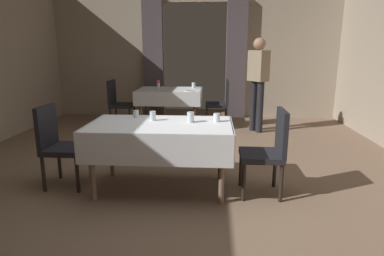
{
  "coord_description": "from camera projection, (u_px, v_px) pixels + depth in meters",
  "views": [
    {
      "loc": [
        0.43,
        -3.37,
        1.55
      ],
      "look_at": [
        0.17,
        0.62,
        0.57
      ],
      "focal_mm": 30.88,
      "sensor_mm": 36.0,
      "label": 1
    }
  ],
  "objects": [
    {
      "name": "wall_back",
      "position": [
        195.0,
        49.0,
        7.35
      ],
      "size": [
        6.4,
        0.27,
        3.0
      ],
      "color": "gray",
      "rests_on": "ground"
    },
    {
      "name": "chair_mid_right",
      "position": [
        269.0,
        148.0,
        3.48
      ],
      "size": [
        0.44,
        0.44,
        0.93
      ],
      "color": "black",
      "rests_on": "ground"
    },
    {
      "name": "glass_mid_b",
      "position": [
        191.0,
        117.0,
        3.61
      ],
      "size": [
        0.08,
        0.08,
        0.12
      ],
      "primitive_type": "cylinder",
      "color": "silver",
      "rests_on": "dining_table_mid"
    },
    {
      "name": "glass_mid_c",
      "position": [
        153.0,
        116.0,
        3.7
      ],
      "size": [
        0.07,
        0.07,
        0.11
      ],
      "primitive_type": "cylinder",
      "color": "silver",
      "rests_on": "dining_table_mid"
    },
    {
      "name": "chair_far_right",
      "position": [
        221.0,
        101.0,
        6.58
      ],
      "size": [
        0.44,
        0.44,
        0.93
      ],
      "color": "black",
      "rests_on": "ground"
    },
    {
      "name": "glass_mid_a",
      "position": [
        136.0,
        114.0,
        3.87
      ],
      "size": [
        0.06,
        0.06,
        0.08
      ],
      "primitive_type": "cylinder",
      "color": "silver",
      "rests_on": "dining_table_mid"
    },
    {
      "name": "dining_table_far",
      "position": [
        170.0,
        94.0,
        6.51
      ],
      "size": [
        1.26,
        0.93,
        0.75
      ],
      "color": "#7A604C",
      "rests_on": "ground"
    },
    {
      "name": "glass_far_c",
      "position": [
        194.0,
        85.0,
        6.65
      ],
      "size": [
        0.07,
        0.07,
        0.12
      ],
      "primitive_type": "cylinder",
      "color": "silver",
      "rests_on": "dining_table_far"
    },
    {
      "name": "flower_vase_far",
      "position": [
        158.0,
        84.0,
        6.54
      ],
      "size": [
        0.07,
        0.07,
        0.18
      ],
      "color": "silver",
      "rests_on": "dining_table_far"
    },
    {
      "name": "chair_far_left",
      "position": [
        118.0,
        101.0,
        6.5
      ],
      "size": [
        0.44,
        0.44,
        0.93
      ],
      "color": "black",
      "rests_on": "ground"
    },
    {
      "name": "glass_mid_d",
      "position": [
        217.0,
        118.0,
        3.64
      ],
      "size": [
        0.07,
        0.07,
        0.09
      ],
      "primitive_type": "cylinder",
      "color": "silver",
      "rests_on": "dining_table_mid"
    },
    {
      "name": "ground",
      "position": [
        173.0,
        191.0,
        3.66
      ],
      "size": [
        10.08,
        10.08,
        0.0
      ],
      "primitive_type": "plane",
      "color": "#7A604C"
    },
    {
      "name": "chair_mid_left",
      "position": [
        58.0,
        142.0,
        3.71
      ],
      "size": [
        0.44,
        0.44,
        0.93
      ],
      "color": "black",
      "rests_on": "ground"
    },
    {
      "name": "plate_far_b",
      "position": [
        189.0,
        91.0,
        6.21
      ],
      "size": [
        0.19,
        0.19,
        0.01
      ],
      "primitive_type": "cylinder",
      "color": "white",
      "rests_on": "dining_table_far"
    },
    {
      "name": "dining_table_mid",
      "position": [
        161.0,
        133.0,
        3.59
      ],
      "size": [
        1.56,
        0.9,
        0.75
      ],
      "color": "#7A604C",
      "rests_on": "ground"
    },
    {
      "name": "person_waiter_by_doorway",
      "position": [
        258.0,
        77.0,
        6.03
      ],
      "size": [
        0.39,
        0.42,
        1.72
      ],
      "color": "black",
      "rests_on": "ground"
    }
  ]
}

